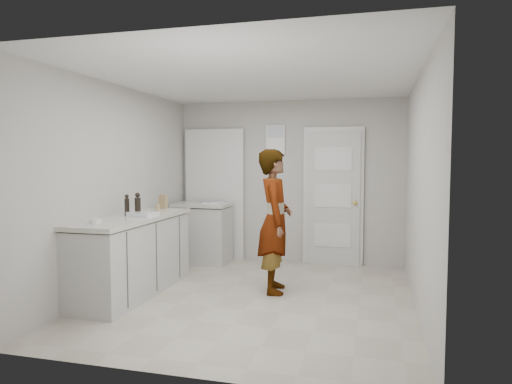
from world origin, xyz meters
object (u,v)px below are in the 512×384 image
(egg_bowl, at_px, (95,221))
(spice_jar, at_px, (158,208))
(oil_cruet_a, at_px, (138,205))
(baking_dish, at_px, (143,214))
(person, at_px, (275,221))
(cake_mix_box, at_px, (163,202))
(oil_cruet_b, at_px, (127,205))

(egg_bowl, bearing_deg, spice_jar, 85.68)
(spice_jar, bearing_deg, oil_cruet_a, -88.39)
(oil_cruet_a, height_order, baking_dish, oil_cruet_a)
(person, distance_m, egg_bowl, 2.03)
(cake_mix_box, bearing_deg, oil_cruet_b, -81.39)
(oil_cruet_b, distance_m, baking_dish, 0.24)
(person, relative_size, baking_dish, 4.91)
(oil_cruet_b, bearing_deg, cake_mix_box, 86.85)
(spice_jar, distance_m, baking_dish, 0.59)
(egg_bowl, bearing_deg, oil_cruet_a, 81.13)
(baking_dish, xyz_separation_m, egg_bowl, (-0.19, -0.65, -0.00))
(person, bearing_deg, cake_mix_box, 65.12)
(cake_mix_box, height_order, oil_cruet_b, oil_cruet_b)
(cake_mix_box, xyz_separation_m, oil_cruet_b, (-0.05, -0.86, 0.03))
(cake_mix_box, height_order, baking_dish, cake_mix_box)
(spice_jar, relative_size, baking_dish, 0.24)
(spice_jar, relative_size, egg_bowl, 0.72)
(oil_cruet_b, xyz_separation_m, baking_dish, (0.22, -0.03, -0.10))
(cake_mix_box, height_order, oil_cruet_a, oil_cruet_a)
(person, height_order, cake_mix_box, person)
(oil_cruet_a, relative_size, baking_dish, 0.80)
(oil_cruet_b, distance_m, egg_bowl, 0.68)
(person, relative_size, oil_cruet_b, 6.70)
(person, relative_size, egg_bowl, 14.46)
(person, xyz_separation_m, oil_cruet_b, (-1.69, -0.49, 0.19))
(spice_jar, bearing_deg, egg_bowl, -94.32)
(oil_cruet_a, distance_m, oil_cruet_b, 0.14)
(oil_cruet_b, bearing_deg, baking_dish, -6.78)
(oil_cruet_a, distance_m, baking_dish, 0.14)
(oil_cruet_b, bearing_deg, person, 16.03)
(cake_mix_box, distance_m, spice_jar, 0.32)
(person, xyz_separation_m, oil_cruet_a, (-1.55, -0.47, 0.20))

